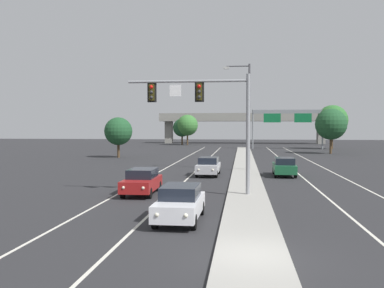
# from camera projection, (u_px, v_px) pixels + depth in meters

# --- Properties ---
(ground_plane) EXTENTS (260.00, 260.00, 0.00)m
(ground_plane) POSITION_uv_depth(u_px,v_px,m) (252.00, 259.00, 13.56)
(ground_plane) COLOR #28282B
(median_island) EXTENTS (2.40, 110.00, 0.15)m
(median_island) POSITION_uv_depth(u_px,v_px,m) (246.00, 183.00, 31.42)
(median_island) COLOR #9E9B93
(median_island) RESTS_ON ground
(lane_stripe_oncoming_center) EXTENTS (0.14, 100.00, 0.01)m
(lane_stripe_oncoming_center) POSITION_uv_depth(u_px,v_px,m) (194.00, 173.00, 38.92)
(lane_stripe_oncoming_center) COLOR silver
(lane_stripe_oncoming_center) RESTS_ON ground
(lane_stripe_receding_center) EXTENTS (0.14, 100.00, 0.01)m
(lane_stripe_receding_center) POSITION_uv_depth(u_px,v_px,m) (299.00, 174.00, 37.82)
(lane_stripe_receding_center) COLOR silver
(lane_stripe_receding_center) RESTS_ON ground
(edge_stripe_left) EXTENTS (0.14, 100.00, 0.01)m
(edge_stripe_left) POSITION_uv_depth(u_px,v_px,m) (158.00, 172.00, 39.30)
(edge_stripe_left) COLOR silver
(edge_stripe_left) RESTS_ON ground
(edge_stripe_right) EXTENTS (0.14, 100.00, 0.01)m
(edge_stripe_right) POSITION_uv_depth(u_px,v_px,m) (337.00, 175.00, 37.44)
(edge_stripe_right) COLOR silver
(edge_stripe_right) RESTS_ON ground
(overhead_signal_mast) EXTENTS (7.43, 0.44, 7.20)m
(overhead_signal_mast) POSITION_uv_depth(u_px,v_px,m) (208.00, 108.00, 25.74)
(overhead_signal_mast) COLOR gray
(overhead_signal_mast) RESTS_ON median_island
(street_lamp_median) EXTENTS (2.58, 0.28, 10.00)m
(street_lamp_median) POSITION_uv_depth(u_px,v_px,m) (247.00, 110.00, 40.49)
(street_lamp_median) COLOR #4C4C51
(street_lamp_median) RESTS_ON median_island
(car_oncoming_white) EXTENTS (1.86, 4.49, 1.58)m
(car_oncoming_white) POSITION_uv_depth(u_px,v_px,m) (180.00, 203.00, 18.97)
(car_oncoming_white) COLOR silver
(car_oncoming_white) RESTS_ON ground
(car_oncoming_red) EXTENTS (1.86, 4.49, 1.58)m
(car_oncoming_red) POSITION_uv_depth(u_px,v_px,m) (142.00, 181.00, 26.54)
(car_oncoming_red) COLOR maroon
(car_oncoming_red) RESTS_ON ground
(car_oncoming_silver) EXTENTS (1.89, 4.50, 1.58)m
(car_oncoming_silver) POSITION_uv_depth(u_px,v_px,m) (208.00, 166.00, 36.77)
(car_oncoming_silver) COLOR #B7B7BC
(car_oncoming_silver) RESTS_ON ground
(car_receding_green) EXTENTS (1.91, 4.51, 1.58)m
(car_receding_green) POSITION_uv_depth(u_px,v_px,m) (284.00, 166.00, 36.44)
(car_receding_green) COLOR #195633
(car_receding_green) RESTS_ON ground
(highway_sign_gantry) EXTENTS (13.28, 0.42, 7.50)m
(highway_sign_gantry) POSITION_uv_depth(u_px,v_px,m) (287.00, 117.00, 80.89)
(highway_sign_gantry) COLOR gray
(highway_sign_gantry) RESTS_ON ground
(overpass_bridge) EXTENTS (42.40, 6.40, 7.65)m
(overpass_bridge) POSITION_uv_depth(u_px,v_px,m) (243.00, 121.00, 108.29)
(overpass_bridge) COLOR gray
(overpass_bridge) RESTS_ON ground
(tree_far_right_c) EXTENTS (5.75, 5.75, 8.33)m
(tree_far_right_c) POSITION_uv_depth(u_px,v_px,m) (332.00, 120.00, 80.59)
(tree_far_right_c) COLOR #4C3823
(tree_far_right_c) RESTS_ON ground
(tree_far_left_b) EXTENTS (4.86, 4.86, 7.03)m
(tree_far_left_b) POSITION_uv_depth(u_px,v_px,m) (187.00, 125.00, 98.78)
(tree_far_left_b) COLOR #4C3823
(tree_far_left_b) RESTS_ON ground
(tree_far_right_b) EXTENTS (4.88, 4.88, 7.06)m
(tree_far_right_b) POSITION_uv_depth(u_px,v_px,m) (331.00, 124.00, 66.57)
(tree_far_right_b) COLOR #4C3823
(tree_far_right_b) RESTS_ON ground
(tree_far_left_a) EXTENTS (4.27, 4.27, 6.17)m
(tree_far_left_a) POSITION_uv_depth(u_px,v_px,m) (182.00, 128.00, 99.81)
(tree_far_left_a) COLOR #4C3823
(tree_far_left_a) RESTS_ON ground
(tree_far_left_c) EXTENTS (3.81, 3.81, 5.51)m
(tree_far_left_c) POSITION_uv_depth(u_px,v_px,m) (118.00, 131.00, 58.27)
(tree_far_left_c) COLOR #4C3823
(tree_far_left_c) RESTS_ON ground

